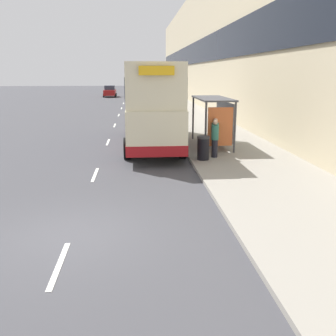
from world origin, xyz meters
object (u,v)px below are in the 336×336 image
car_0 (110,91)px  pedestrian_at_shelter (215,135)px  pedestrian_1 (215,138)px  bus_shelter (217,113)px  litter_bin (203,148)px  double_decker_bus_near (152,103)px

car_0 → pedestrian_at_shelter: car_0 is taller
pedestrian_1 → pedestrian_at_shelter: bearing=77.8°
bus_shelter → litter_bin: size_ratio=4.00×
double_decker_bus_near → pedestrian_1: (2.68, -3.76, -1.28)m
bus_shelter → pedestrian_1: (-0.62, -2.57, -0.88)m
pedestrian_at_shelter → pedestrian_1: pedestrian_1 is taller
bus_shelter → double_decker_bus_near: 3.53m
pedestrian_at_shelter → pedestrian_1: size_ratio=1.00×
bus_shelter → car_0: size_ratio=0.96×
bus_shelter → litter_bin: bearing=-111.9°
double_decker_bus_near → litter_bin: (2.08, -4.22, -1.61)m
pedestrian_at_shelter → litter_bin: 1.57m
bus_shelter → pedestrian_at_shelter: 1.98m
double_decker_bus_near → litter_bin: size_ratio=9.86×
bus_shelter → car_0: bus_shelter is taller
pedestrian_1 → litter_bin: bearing=-142.5°
car_0 → pedestrian_1: size_ratio=2.60×
pedestrian_1 → bus_shelter: bearing=76.5°
bus_shelter → pedestrian_at_shelter: (-0.43, -1.72, -0.88)m
bus_shelter → pedestrian_at_shelter: bearing=-104.1°
double_decker_bus_near → car_0: (-5.10, 43.23, -1.38)m
pedestrian_1 → double_decker_bus_near: bearing=125.5°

